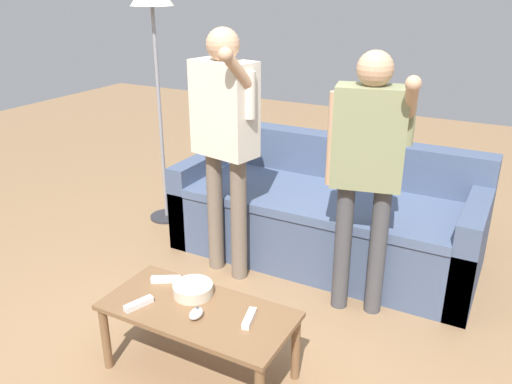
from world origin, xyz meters
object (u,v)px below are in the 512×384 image
couch (326,216)px  game_remote_nunchuk (196,314)px  game_remote_wand_far (139,304)px  coffee_table (198,318)px  floor_lamp (153,13)px  snack_bowl (193,289)px  game_remote_wand_near (166,279)px  player_left (225,128)px  player_right (368,157)px  game_remote_wand_spare (249,318)px

couch → game_remote_nunchuk: bearing=-92.3°
game_remote_wand_far → coffee_table: bearing=24.5°
coffee_table → floor_lamp: size_ratio=0.50×
snack_bowl → couch: bearing=82.3°
floor_lamp → game_remote_wand_near: bearing=-52.2°
player_left → player_right: player_left is taller
coffee_table → game_remote_wand_near: (-0.29, 0.13, 0.07)m
game_remote_nunchuk → snack_bowl: bearing=128.9°
snack_bowl → floor_lamp: bearing=132.1°
game_remote_wand_near → floor_lamp: bearing=127.8°
coffee_table → game_remote_wand_far: game_remote_wand_far is taller
floor_lamp → game_remote_wand_near: floor_lamp is taller
game_remote_nunchuk → player_left: player_left is taller
game_remote_wand_near → game_remote_wand_spare: size_ratio=1.01×
player_right → game_remote_wand_near: player_right is taller
game_remote_nunchuk → game_remote_wand_far: 0.31m
coffee_table → game_remote_wand_far: size_ratio=6.16×
floor_lamp → player_left: 1.23m
couch → game_remote_wand_far: (-0.37, -1.62, 0.10)m
game_remote_wand_spare → coffee_table: bearing=-173.3°
game_remote_nunchuk → couch: bearing=87.7°
couch → coffee_table: bearing=-93.8°
game_remote_nunchuk → player_left: (-0.44, 1.00, 0.62)m
coffee_table → game_remote_nunchuk: (0.04, -0.06, 0.08)m
snack_bowl → player_left: bearing=110.2°
game_remote_nunchuk → game_remote_wand_near: bearing=149.7°
game_remote_nunchuk → game_remote_wand_spare: game_remote_nunchuk is taller
couch → player_left: player_left is taller
player_right → game_remote_wand_spare: player_right is taller
floor_lamp → player_right: bearing=-15.7°
game_remote_wand_spare → snack_bowl: bearing=170.5°
floor_lamp → player_left: bearing=-29.3°
couch → player_left: size_ratio=1.30×
couch → game_remote_wand_far: couch is taller
game_remote_nunchuk → player_left: bearing=113.6°
floor_lamp → game_remote_wand_far: size_ratio=12.41×
couch → snack_bowl: bearing=-97.7°
snack_bowl → player_left: (-0.31, 0.84, 0.61)m
snack_bowl → game_remote_wand_near: snack_bowl is taller
snack_bowl → game_remote_nunchuk: size_ratio=2.32×
player_left → player_right: 0.92m
game_remote_wand_spare → couch: bearing=96.7°
game_remote_wand_near → game_remote_wand_spare: same height
player_left → player_right: bearing=-0.2°
player_right → floor_lamp: bearing=164.3°
coffee_table → game_remote_wand_far: bearing=-155.5°
player_right → game_remote_wand_spare: 1.10m
game_remote_wand_near → couch: bearing=74.2°
game_remote_nunchuk → player_right: 1.24m
game_remote_wand_near → game_remote_wand_spare: bearing=-9.5°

